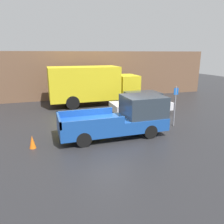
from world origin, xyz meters
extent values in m
plane|color=#232326|center=(0.00, 0.00, 0.00)|extent=(60.00, 60.00, 0.00)
cube|color=brown|center=(0.00, 10.32, 2.26)|extent=(28.00, 0.15, 4.52)
cube|color=#194799|center=(0.11, -0.17, 0.66)|extent=(5.70, 2.08, 0.65)
cube|color=#28333D|center=(1.88, -0.17, 1.55)|extent=(2.17, 1.96, 1.13)
cube|color=#194799|center=(-1.17, 0.82, 1.16)|extent=(3.13, 0.10, 0.36)
cube|color=#194799|center=(-1.17, -1.16, 1.16)|extent=(3.13, 0.10, 0.36)
cube|color=#194799|center=(-2.69, -0.17, 1.16)|extent=(0.10, 2.08, 0.36)
cylinder|color=black|center=(1.88, 0.75, 0.37)|extent=(0.73, 0.26, 0.73)
cylinder|color=black|center=(1.88, -1.10, 0.37)|extent=(0.73, 0.26, 0.73)
cylinder|color=black|center=(-1.66, 0.75, 0.37)|extent=(0.73, 0.26, 0.73)
cylinder|color=black|center=(-1.66, -1.10, 0.37)|extent=(0.73, 0.26, 0.73)
cube|color=silver|center=(3.51, 3.52, 0.58)|extent=(4.37, 1.92, 0.56)
cube|color=#28333D|center=(3.65, 3.52, 1.22)|extent=(2.40, 1.69, 0.73)
cylinder|color=black|center=(4.87, 4.38, 0.35)|extent=(0.69, 0.22, 0.69)
cylinder|color=black|center=(4.87, 2.66, 0.35)|extent=(0.69, 0.22, 0.69)
cylinder|color=black|center=(2.16, 4.38, 0.35)|extent=(0.69, 0.22, 0.69)
cylinder|color=black|center=(2.16, 2.66, 0.35)|extent=(0.69, 0.22, 0.69)
cube|color=gold|center=(3.98, 7.52, 1.48)|extent=(1.68, 2.47, 1.94)
cube|color=gold|center=(0.09, 7.52, 1.88)|extent=(5.80, 2.60, 2.75)
cylinder|color=black|center=(3.67, 8.69, 0.54)|extent=(1.08, 0.30, 1.08)
cylinder|color=black|center=(3.67, 6.36, 0.54)|extent=(1.08, 0.30, 1.08)
cylinder|color=black|center=(-1.10, 8.69, 0.54)|extent=(1.08, 0.30, 1.08)
cylinder|color=black|center=(-1.10, 6.36, 0.54)|extent=(1.08, 0.30, 1.08)
cylinder|color=gray|center=(4.20, 0.25, 1.23)|extent=(0.07, 0.07, 2.46)
cube|color=blue|center=(4.20, 0.23, 2.16)|extent=(0.30, 0.02, 0.40)
cone|color=orange|center=(-3.99, -0.52, 0.31)|extent=(0.30, 0.30, 0.63)
camera|label=1|loc=(-3.38, -10.73, 4.35)|focal=35.00mm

